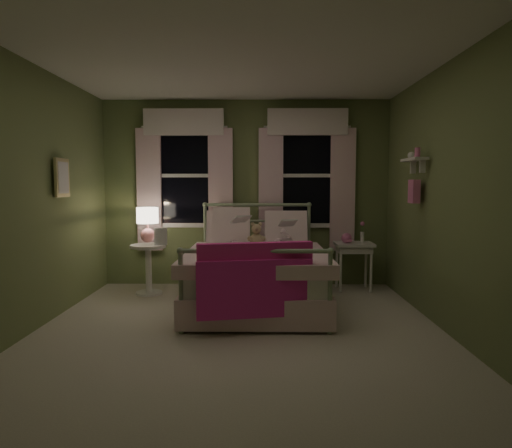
{
  "coord_description": "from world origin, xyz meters",
  "views": [
    {
      "loc": [
        0.21,
        -4.35,
        1.43
      ],
      "look_at": [
        0.16,
        0.57,
        1.0
      ],
      "focal_mm": 32.0,
      "sensor_mm": 36.0,
      "label": 1
    }
  ],
  "objects_px": {
    "bed": "(256,275)",
    "nightstand_right": "(354,250)",
    "child_left": "(234,223)",
    "child_right": "(279,221)",
    "teddy_bear": "(257,237)",
    "nightstand_left": "(148,262)",
    "table_lamp": "(148,221)"
  },
  "relations": [
    {
      "from": "bed",
      "to": "nightstand_right",
      "type": "relative_size",
      "value": 3.18
    },
    {
      "from": "child_left",
      "to": "child_right",
      "type": "height_order",
      "value": "child_right"
    },
    {
      "from": "teddy_bear",
      "to": "nightstand_left",
      "type": "bearing_deg",
      "value": 167.47
    },
    {
      "from": "bed",
      "to": "nightstand_right",
      "type": "distance_m",
      "value": 1.55
    },
    {
      "from": "child_left",
      "to": "child_right",
      "type": "xyz_separation_m",
      "value": [
        0.56,
        0.0,
        0.03
      ]
    },
    {
      "from": "bed",
      "to": "nightstand_right",
      "type": "height_order",
      "value": "bed"
    },
    {
      "from": "child_right",
      "to": "nightstand_right",
      "type": "height_order",
      "value": "child_right"
    },
    {
      "from": "nightstand_left",
      "to": "nightstand_right",
      "type": "relative_size",
      "value": 1.02
    },
    {
      "from": "bed",
      "to": "child_right",
      "type": "relative_size",
      "value": 2.55
    },
    {
      "from": "bed",
      "to": "nightstand_left",
      "type": "height_order",
      "value": "bed"
    },
    {
      "from": "table_lamp",
      "to": "child_left",
      "type": "bearing_deg",
      "value": -7.8
    },
    {
      "from": "bed",
      "to": "nightstand_left",
      "type": "bearing_deg",
      "value": 157.28
    },
    {
      "from": "nightstand_left",
      "to": "table_lamp",
      "type": "bearing_deg",
      "value": 135.0
    },
    {
      "from": "child_left",
      "to": "child_right",
      "type": "bearing_deg",
      "value": 172.28
    },
    {
      "from": "child_left",
      "to": "table_lamp",
      "type": "xyz_separation_m",
      "value": [
        -1.13,
        0.15,
        0.02
      ]
    },
    {
      "from": "child_left",
      "to": "nightstand_left",
      "type": "xyz_separation_m",
      "value": [
        -1.13,
        0.15,
        -0.52
      ]
    },
    {
      "from": "nightstand_right",
      "to": "table_lamp",
      "type": "bearing_deg",
      "value": -175.21
    },
    {
      "from": "table_lamp",
      "to": "nightstand_right",
      "type": "relative_size",
      "value": 0.71
    },
    {
      "from": "table_lamp",
      "to": "nightstand_right",
      "type": "height_order",
      "value": "table_lamp"
    },
    {
      "from": "table_lamp",
      "to": "teddy_bear",
      "type": "bearing_deg",
      "value": -12.53
    },
    {
      "from": "teddy_bear",
      "to": "child_left",
      "type": "bearing_deg",
      "value": 150.5
    },
    {
      "from": "teddy_bear",
      "to": "nightstand_left",
      "type": "relative_size",
      "value": 0.46
    },
    {
      "from": "teddy_bear",
      "to": "table_lamp",
      "type": "xyz_separation_m",
      "value": [
        -1.41,
        0.31,
        0.16
      ]
    },
    {
      "from": "child_right",
      "to": "teddy_bear",
      "type": "xyz_separation_m",
      "value": [
        -0.28,
        -0.16,
        -0.18
      ]
    },
    {
      "from": "child_left",
      "to": "table_lamp",
      "type": "distance_m",
      "value": 1.14
    },
    {
      "from": "child_left",
      "to": "nightstand_right",
      "type": "xyz_separation_m",
      "value": [
        1.58,
        0.38,
        -0.39
      ]
    },
    {
      "from": "bed",
      "to": "table_lamp",
      "type": "xyz_separation_m",
      "value": [
        -1.4,
        0.59,
        0.58
      ]
    },
    {
      "from": "table_lamp",
      "to": "nightstand_right",
      "type": "xyz_separation_m",
      "value": [
        2.71,
        0.23,
        -0.4
      ]
    },
    {
      "from": "bed",
      "to": "table_lamp",
      "type": "relative_size",
      "value": 4.49
    },
    {
      "from": "bed",
      "to": "child_left",
      "type": "height_order",
      "value": "child_left"
    },
    {
      "from": "child_right",
      "to": "nightstand_right",
      "type": "bearing_deg",
      "value": -169.56
    },
    {
      "from": "nightstand_left",
      "to": "nightstand_right",
      "type": "xyz_separation_m",
      "value": [
        2.71,
        0.23,
        0.13
      ]
    }
  ]
}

